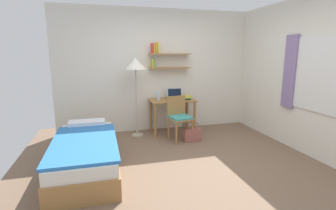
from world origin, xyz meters
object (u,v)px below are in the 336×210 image
(water_bottle, at_px, (158,95))
(book_stack, at_px, (186,97))
(desk_chair, at_px, (179,116))
(laptop, at_px, (175,96))
(bed, at_px, (86,154))
(desk, at_px, (172,106))
(standing_lamp, at_px, (136,67))
(handbag, at_px, (193,134))

(water_bottle, xyz_separation_m, book_stack, (0.59, -0.05, -0.06))
(desk_chair, distance_m, laptop, 0.68)
(book_stack, bearing_deg, laptop, 148.33)
(bed, bearing_deg, desk, 39.57)
(book_stack, bearing_deg, standing_lamp, -178.03)
(standing_lamp, bearing_deg, laptop, 10.59)
(desk, distance_m, desk_chair, 0.52)
(book_stack, bearing_deg, water_bottle, 175.18)
(laptop, distance_m, book_stack, 0.24)
(desk_chair, xyz_separation_m, laptop, (0.10, 0.61, 0.29))
(desk, relative_size, standing_lamp, 0.59)
(desk_chair, relative_size, laptop, 2.55)
(bed, height_order, book_stack, book_stack)
(laptop, xyz_separation_m, book_stack, (0.20, -0.13, -0.02))
(desk_chair, bearing_deg, book_stack, 57.63)
(standing_lamp, bearing_deg, bed, -124.91)
(desk, distance_m, water_bottle, 0.38)
(desk_chair, relative_size, water_bottle, 4.23)
(water_bottle, bearing_deg, desk_chair, -61.83)
(desk_chair, bearing_deg, desk, 89.30)
(desk, xyz_separation_m, handbag, (0.22, -0.69, -0.43))
(laptop, distance_m, water_bottle, 0.40)
(desk_chair, bearing_deg, handbag, -38.41)
(book_stack, height_order, handbag, book_stack)
(laptop, bearing_deg, desk_chair, -99.64)
(book_stack, bearing_deg, handbag, -97.34)
(standing_lamp, distance_m, water_bottle, 0.77)
(laptop, bearing_deg, handbag, -81.44)
(desk, relative_size, laptop, 2.81)
(bed, distance_m, desk, 2.24)
(desk, distance_m, standing_lamp, 1.14)
(bed, xyz_separation_m, desk_chair, (1.70, 0.90, 0.24))
(standing_lamp, xyz_separation_m, handbag, (0.98, -0.62, -1.27))
(desk_chair, relative_size, standing_lamp, 0.54)
(bed, bearing_deg, desk_chair, 27.89)
(standing_lamp, distance_m, handbag, 1.72)
(laptop, height_order, handbag, laptop)
(desk, xyz_separation_m, water_bottle, (-0.29, 0.02, 0.24))
(desk_chair, relative_size, handbag, 2.06)
(laptop, relative_size, handbag, 0.81)
(bed, bearing_deg, standing_lamp, 55.09)
(laptop, bearing_deg, bed, -140.12)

